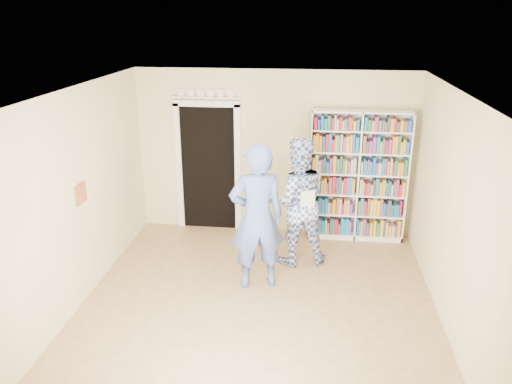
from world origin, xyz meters
The scene contains 11 objects.
floor centered at (0.00, 0.00, 0.00)m, with size 5.00×5.00×0.00m, color #8F6545.
ceiling centered at (0.00, 0.00, 2.70)m, with size 5.00×5.00×0.00m, color white.
wall_back centered at (0.00, 2.50, 1.35)m, with size 4.50×4.50×0.00m, color beige.
wall_left centered at (-2.25, 0.00, 1.35)m, with size 5.00×5.00×0.00m, color beige.
wall_right centered at (2.25, 0.00, 1.35)m, with size 5.00×5.00×0.00m, color beige.
bookshelf centered at (1.35, 2.34, 1.07)m, with size 1.54×0.29×2.12m.
doorway centered at (-1.10, 2.48, 1.18)m, with size 1.10×0.08×2.43m.
wall_art centered at (-2.23, 0.20, 1.40)m, with size 0.03×0.25×0.25m, color brown.
man_blue centered at (-0.07, 0.64, 1.00)m, with size 0.73×0.48×2.00m, color #4E66AD.
man_plaid centered at (0.42, 1.39, 0.95)m, with size 0.93×0.72×1.90m, color #304B95.
paper_sheet centered at (0.58, 1.14, 1.06)m, with size 0.22×0.01×0.31m, color white.
Camera 1 is at (0.63, -5.33, 3.55)m, focal length 35.00 mm.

